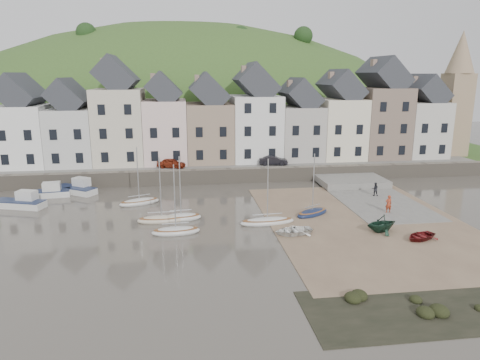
{
  "coord_description": "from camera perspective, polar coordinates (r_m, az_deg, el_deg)",
  "views": [
    {
      "loc": [
        -5.66,
        -36.39,
        13.42
      ],
      "look_at": [
        0.0,
        6.0,
        3.0
      ],
      "focal_mm": 32.66,
      "sensor_mm": 36.0,
      "label": 1
    }
  ],
  "objects": [
    {
      "name": "hillside",
      "position": [
        101.38,
        -6.88,
        -4.46
      ],
      "size": [
        134.4,
        84.0,
        84.0
      ],
      "color": "#3A5723",
      "rests_on": "ground"
    },
    {
      "name": "quay_land",
      "position": [
        69.78,
        -2.83,
        3.21
      ],
      "size": [
        90.0,
        30.0,
        1.5
      ],
      "primitive_type": "cube",
      "color": "#3A5723",
      "rests_on": "ground"
    },
    {
      "name": "sailboat_2",
      "position": [
        41.42,
        -10.19,
        -5.05
      ],
      "size": [
        4.57,
        1.66,
        6.32
      ],
      "color": "beige",
      "rests_on": "ground"
    },
    {
      "name": "motorboat_1",
      "position": [
        50.39,
        -26.71,
        -2.57
      ],
      "size": [
        5.64,
        3.28,
        1.7
      ],
      "color": "silver",
      "rests_on": "ground"
    },
    {
      "name": "rowboat_white",
      "position": [
        37.81,
        6.94,
        -6.55
      ],
      "size": [
        3.63,
        2.83,
        0.69
      ],
      "primitive_type": "imported",
      "rotation": [
        0.0,
        0.0,
        -1.42
      ],
      "color": "white",
      "rests_on": "beach"
    },
    {
      "name": "car_left",
      "position": [
        57.02,
        -8.95,
        2.19
      ],
      "size": [
        3.88,
        2.39,
        1.23
      ],
      "primitive_type": "imported",
      "rotation": [
        0.0,
        0.0,
        1.3
      ],
      "color": "maroon",
      "rests_on": "quay_street"
    },
    {
      "name": "shore_rocks",
      "position": [
        28.53,
        21.84,
        -15.18
      ],
      "size": [
        14.0,
        6.0,
        0.73
      ],
      "color": "black",
      "rests_on": "ground"
    },
    {
      "name": "sailboat_0",
      "position": [
        47.41,
        -13.01,
        -2.78
      ],
      "size": [
        4.55,
        2.98,
        6.32
      ],
      "color": "silver",
      "rests_on": "ground"
    },
    {
      "name": "beach",
      "position": [
        42.2,
        16.16,
        -5.37
      ],
      "size": [
        18.0,
        26.0,
        0.06
      ],
      "primitive_type": "cube",
      "color": "brown",
      "rests_on": "ground"
    },
    {
      "name": "sailboat_1",
      "position": [
        41.71,
        -7.7,
        -4.82
      ],
      "size": [
        3.92,
        1.83,
        6.32
      ],
      "color": "silver",
      "rests_on": "ground"
    },
    {
      "name": "quay_street",
      "position": [
        58.39,
        -1.89,
        1.96
      ],
      "size": [
        70.0,
        7.0,
        0.1
      ],
      "primitive_type": "cube",
      "color": "slate",
      "rests_on": "quay_land"
    },
    {
      "name": "sailboat_5",
      "position": [
        43.21,
        9.42,
        -4.22
      ],
      "size": [
        4.1,
        3.29,
        6.32
      ],
      "color": "#152142",
      "rests_on": "ground"
    },
    {
      "name": "ground",
      "position": [
        39.2,
        1.17,
        -6.33
      ],
      "size": [
        160.0,
        160.0,
        0.0
      ],
      "primitive_type": "plane",
      "color": "#4A443A",
      "rests_on": "ground"
    },
    {
      "name": "sailboat_4",
      "position": [
        40.29,
        3.58,
        -5.4
      ],
      "size": [
        5.22,
        1.88,
        6.32
      ],
      "color": "silver",
      "rests_on": "ground"
    },
    {
      "name": "townhouse_terrace",
      "position": [
        61.15,
        -0.6,
        7.97
      ],
      "size": [
        61.05,
        8.0,
        13.93
      ],
      "color": "white",
      "rests_on": "quay_land"
    },
    {
      "name": "person_dark",
      "position": [
        51.11,
        17.21,
        -1.13
      ],
      "size": [
        0.86,
        0.74,
        1.53
      ],
      "primitive_type": "imported",
      "rotation": [
        0.0,
        0.0,
        2.9
      ],
      "color": "black",
      "rests_on": "slipway"
    },
    {
      "name": "sailboat_3",
      "position": [
        38.25,
        -8.38,
        -6.57
      ],
      "size": [
        4.27,
        1.79,
        6.32
      ],
      "color": "silver",
      "rests_on": "ground"
    },
    {
      "name": "person_red",
      "position": [
        45.33,
        18.83,
        -2.96
      ],
      "size": [
        0.65,
        0.43,
        1.76
      ],
      "primitive_type": "imported",
      "rotation": [
        0.0,
        0.0,
        3.13
      ],
      "color": "#9E361C",
      "rests_on": "slipway"
    },
    {
      "name": "motorboat_0",
      "position": [
        53.32,
        -23.93,
        -1.44
      ],
      "size": [
        5.47,
        2.45,
        1.7
      ],
      "color": "silver",
      "rests_on": "ground"
    },
    {
      "name": "slipway",
      "position": [
        50.75,
        16.73,
        -2.16
      ],
      "size": [
        8.0,
        18.0,
        0.12
      ],
      "primitive_type": "cube",
      "color": "slate",
      "rests_on": "ground"
    },
    {
      "name": "seawall",
      "position": [
        55.13,
        -1.51,
        0.56
      ],
      "size": [
        70.0,
        1.2,
        1.8
      ],
      "primitive_type": "cube",
      "color": "slate",
      "rests_on": "ground"
    },
    {
      "name": "motorboat_2",
      "position": [
        53.88,
        -20.55,
        -0.98
      ],
      "size": [
        5.36,
        4.37,
        1.7
      ],
      "color": "silver",
      "rests_on": "ground"
    },
    {
      "name": "rowboat_green",
      "position": [
        39.92,
        17.99,
        -5.38
      ],
      "size": [
        3.47,
        3.17,
        1.55
      ],
      "primitive_type": "imported",
      "rotation": [
        0.0,
        0.0,
        -1.33
      ],
      "color": "#173425",
      "rests_on": "beach"
    },
    {
      "name": "church_spire",
      "position": [
        72.59,
        26.51,
        10.42
      ],
      "size": [
        4.0,
        4.0,
        18.0
      ],
      "color": "#997F60",
      "rests_on": "quay_land"
    },
    {
      "name": "car_right",
      "position": [
        58.24,
        4.38,
        2.57
      ],
      "size": [
        3.92,
        1.84,
        1.24
      ],
      "primitive_type": "imported",
      "rotation": [
        0.0,
        0.0,
        1.43
      ],
      "color": "black",
      "rests_on": "quay_street"
    },
    {
      "name": "rowboat_red",
      "position": [
        39.36,
        22.49,
        -6.78
      ],
      "size": [
        3.47,
        3.04,
        0.6
      ],
      "primitive_type": "imported",
      "rotation": [
        0.0,
        0.0,
        -1.16
      ],
      "color": "maroon",
      "rests_on": "beach"
    }
  ]
}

